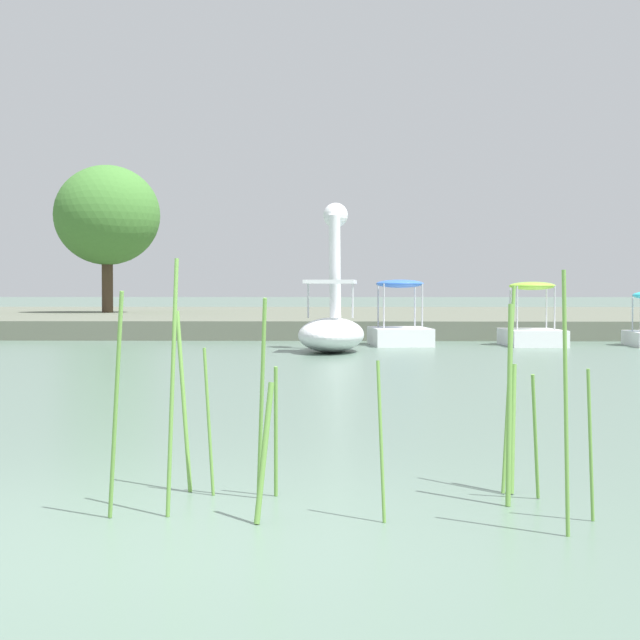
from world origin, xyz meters
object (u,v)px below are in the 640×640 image
at_px(pedal_boat_blue, 400,326).
at_px(tree_broadleaf_right, 107,216).
at_px(pedal_boat_lime, 532,328).
at_px(swan_boat, 332,323).

relative_size(pedal_boat_blue, tree_broadleaf_right, 0.42).
bearing_deg(tree_broadleaf_right, pedal_boat_lime, -44.12).
bearing_deg(pedal_boat_lime, tree_broadleaf_right, 135.88).
bearing_deg(pedal_boat_lime, swan_boat, -151.06).
distance_m(swan_boat, pedal_boat_blue, 3.19).
height_order(pedal_boat_blue, tree_broadleaf_right, tree_broadleaf_right).
xyz_separation_m(swan_boat, pedal_boat_blue, (1.63, 2.74, -0.16)).
distance_m(swan_boat, tree_broadleaf_right, 18.41).
bearing_deg(swan_boat, tree_broadleaf_right, 118.82).
xyz_separation_m(swan_boat, tree_broadleaf_right, (-8.71, 15.83, 3.54)).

